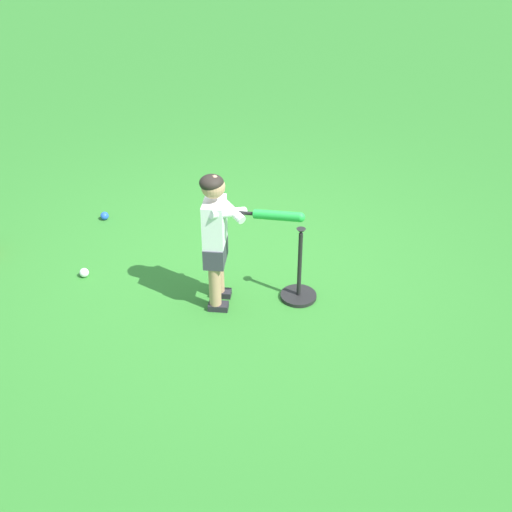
% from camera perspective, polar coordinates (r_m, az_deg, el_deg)
% --- Properties ---
extents(ground_plane, '(40.00, 40.00, 0.00)m').
position_cam_1_polar(ground_plane, '(5.75, -1.57, -0.87)').
color(ground_plane, '#2D7528').
extents(child_batter, '(0.33, 0.75, 1.08)m').
position_cam_1_polar(child_batter, '(4.98, -3.07, 2.14)').
color(child_batter, '#232328').
rests_on(child_batter, ground).
extents(play_ball_midfield, '(0.08, 0.08, 0.08)m').
position_cam_1_polar(play_ball_midfield, '(5.78, -13.95, -1.34)').
color(play_ball_midfield, white).
rests_on(play_ball_midfield, ground).
extents(play_ball_far_right, '(0.08, 0.08, 0.08)m').
position_cam_1_polar(play_ball_far_right, '(6.55, -12.35, 3.24)').
color(play_ball_far_right, blue).
rests_on(play_ball_far_right, ground).
extents(batting_tee, '(0.28, 0.28, 0.62)m').
position_cam_1_polar(batting_tee, '(5.34, 3.54, -2.52)').
color(batting_tee, black).
rests_on(batting_tee, ground).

